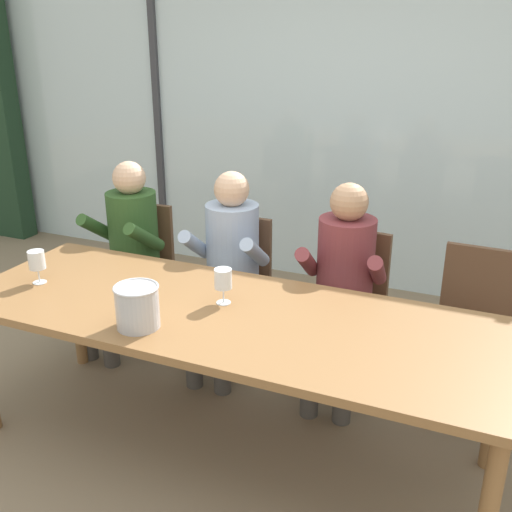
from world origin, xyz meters
The scene contains 15 objects.
ground centered at (0.00, 1.00, 0.00)m, with size 14.00×14.00×0.00m, color #847056.
window_glass_panel centered at (0.00, 2.29, 1.30)m, with size 7.82×0.03×2.60m, color silver.
window_mullion_left centered at (-1.76, 2.27, 1.30)m, with size 0.06×0.06×2.60m, color #38383D.
hillside_vineyard centered at (0.00, 6.57, 0.83)m, with size 13.82×2.40×1.67m, color #477A38.
dining_table centered at (0.00, 0.00, 0.69)m, with size 2.62×0.92×0.76m.
chair_near_curtain centered at (-1.09, 0.87, 0.53)m, with size 0.47×0.47×0.90m.
chair_left_of_center centered at (-0.38, 0.88, 0.53)m, with size 0.45×0.45×0.90m.
chair_center centered at (0.35, 0.90, 0.53)m, with size 0.49×0.49×0.90m.
chair_right_of_center centered at (1.07, 0.87, 0.53)m, with size 0.46×0.46×0.90m.
person_olive_shirt centered at (-1.07, 0.73, 0.70)m, with size 0.49×0.63×1.22m.
person_pale_blue_shirt centered at (-0.35, 0.73, 0.70)m, with size 0.48×0.62×1.22m.
person_maroon_top centered at (0.36, 0.73, 0.70)m, with size 0.48×0.63×1.22m.
ice_bucket_primary centered at (-0.29, -0.29, 0.86)m, with size 0.20×0.20×0.19m.
wine_glass_by_left_taster centered at (-0.05, 0.07, 0.88)m, with size 0.08×0.08×0.17m.
wine_glass_near_bucket centered at (-1.03, -0.08, 0.88)m, with size 0.08×0.08×0.17m.
Camera 1 is at (1.08, -2.17, 1.97)m, focal length 40.78 mm.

